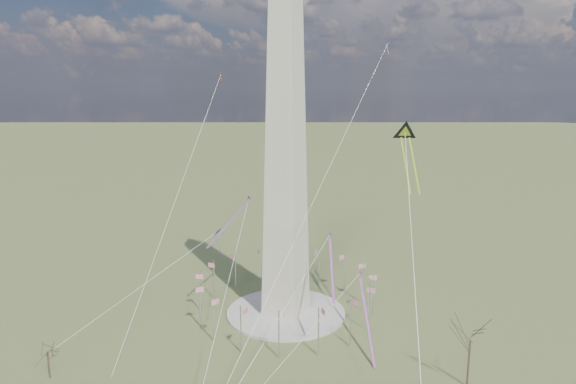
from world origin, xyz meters
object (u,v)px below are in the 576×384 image
at_px(washington_monument, 286,157).
at_px(person_west, 53,352).
at_px(tree_near, 471,337).
at_px(kite_delta_black, 406,136).

distance_m(washington_monument, person_west, 80.12).
bearing_deg(tree_near, washington_monument, 163.60).
height_order(washington_monument, person_west, washington_monument).
bearing_deg(washington_monument, tree_near, -16.40).
distance_m(washington_monument, tree_near, 67.20).
bearing_deg(kite_delta_black, tree_near, 106.55).
relative_size(washington_monument, tree_near, 5.80).
bearing_deg(person_west, washington_monument, -124.26).
xyz_separation_m(washington_monument, person_west, (-42.80, -48.67, -47.10)).
bearing_deg(kite_delta_black, person_west, 16.40).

